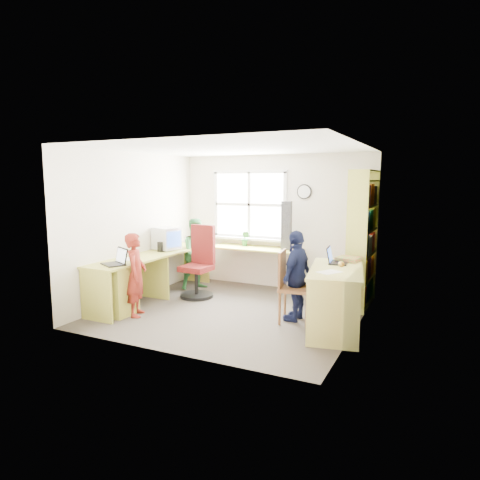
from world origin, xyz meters
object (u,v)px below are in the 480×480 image
(laptop_left, at_px, (117,261))
(person_red, at_px, (136,275))
(person_navy, at_px, (297,276))
(potted_plant, at_px, (245,239))
(swivel_chair, at_px, (199,266))
(bookshelf, at_px, (362,242))
(person_green, at_px, (197,254))
(l_desk, at_px, (149,277))
(right_desk, at_px, (336,285))
(wooden_chair, at_px, (290,284))
(laptop_right, at_px, (335,259))
(crt_monitor, at_px, (166,239))
(cd_tower, at_px, (286,225))

(laptop_left, xyz_separation_m, person_red, (0.25, 0.11, -0.20))
(person_navy, bearing_deg, potted_plant, -128.73)
(swivel_chair, xyz_separation_m, laptop_left, (-0.52, -1.40, 0.29))
(bookshelf, xyz_separation_m, person_green, (-2.84, -0.23, -0.37))
(person_navy, bearing_deg, l_desk, -75.54)
(right_desk, xyz_separation_m, laptop_left, (-2.98, -0.77, 0.21))
(laptop_left, xyz_separation_m, person_green, (0.23, 1.82, -0.17))
(l_desk, xyz_separation_m, person_navy, (2.28, 0.34, 0.18))
(right_desk, bearing_deg, person_navy, 154.77)
(wooden_chair, bearing_deg, laptop_right, 20.85)
(l_desk, distance_m, crt_monitor, 0.97)
(bookshelf, xyz_separation_m, crt_monitor, (-3.19, -0.67, -0.05))
(wooden_chair, bearing_deg, bookshelf, 51.04)
(crt_monitor, bearing_deg, person_navy, 4.07)
(person_green, bearing_deg, right_desk, -76.69)
(right_desk, relative_size, laptop_right, 4.23)
(l_desk, relative_size, person_green, 2.32)
(crt_monitor, bearing_deg, potted_plant, 57.88)
(bookshelf, relative_size, person_navy, 1.66)
(cd_tower, height_order, person_red, cd_tower)
(wooden_chair, distance_m, person_green, 2.34)
(laptop_left, bearing_deg, wooden_chair, 45.91)
(person_green, distance_m, person_navy, 2.33)
(laptop_right, xyz_separation_m, cd_tower, (-1.15, 1.25, 0.30))
(laptop_left, height_order, person_green, person_green)
(potted_plant, xyz_separation_m, person_red, (-0.68, -2.26, -0.28))
(laptop_right, height_order, potted_plant, laptop_right)
(bookshelf, bearing_deg, cd_tower, 167.31)
(wooden_chair, xyz_separation_m, crt_monitor, (-2.46, 0.57, 0.41))
(person_green, bearing_deg, cd_tower, -35.87)
(crt_monitor, relative_size, person_navy, 0.37)
(right_desk, xyz_separation_m, person_green, (-2.74, 1.05, 0.04))
(wooden_chair, relative_size, person_green, 0.78)
(right_desk, relative_size, person_red, 1.25)
(laptop_left, bearing_deg, l_desk, 105.66)
(l_desk, height_order, person_navy, person_navy)
(person_green, bearing_deg, laptop_right, -70.80)
(swivel_chair, distance_m, wooden_chair, 1.91)
(person_navy, bearing_deg, bookshelf, 154.86)
(bookshelf, relative_size, wooden_chair, 2.11)
(bookshelf, xyz_separation_m, person_red, (-2.82, -1.95, -0.40))
(swivel_chair, relative_size, laptop_left, 2.73)
(potted_plant, relative_size, person_green, 0.22)
(laptop_left, relative_size, person_navy, 0.35)
(swivel_chair, height_order, person_red, person_red)
(bookshelf, relative_size, person_red, 1.74)
(bookshelf, bearing_deg, wooden_chair, -120.52)
(person_green, bearing_deg, wooden_chair, -81.33)
(l_desk, relative_size, laptop_right, 8.25)
(laptop_right, relative_size, cd_tower, 0.43)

